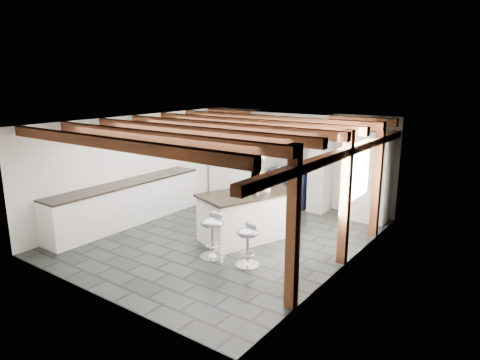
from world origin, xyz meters
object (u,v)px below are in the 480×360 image
Objects in this scene: range_cooker at (290,187)px; bar_stool_far at (213,230)px; bar_stool_near at (248,239)px; kitchen_island at (248,215)px.

bar_stool_far is (0.48, -3.62, 0.05)m from range_cooker.
range_cooker is at bearing 121.55° from bar_stool_near.
bar_stool_near is 0.92× the size of bar_stool_far.
kitchen_island is at bearing -79.96° from range_cooker.
range_cooker is 1.20× the size of bar_stool_far.
bar_stool_far reaches higher than bar_stool_near.
bar_stool_near is at bearing 0.90° from bar_stool_far.
bar_stool_far is at bearing -67.79° from kitchen_island.
kitchen_island is (0.44, -2.47, 0.01)m from range_cooker.
bar_stool_far is (-0.70, -0.07, 0.04)m from bar_stool_near.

